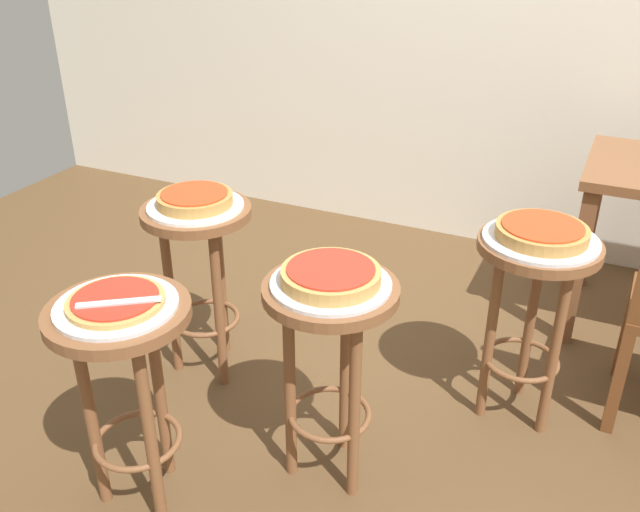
# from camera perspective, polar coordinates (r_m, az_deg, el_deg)

# --- Properties ---
(ground_plane) EXTENTS (6.00, 6.00, 0.00)m
(ground_plane) POSITION_cam_1_polar(r_m,az_deg,el_deg) (2.56, 7.25, -13.56)
(ground_plane) COLOR brown
(stool_foreground) EXTENTS (0.40, 0.40, 0.70)m
(stool_foreground) POSITION_cam_1_polar(r_m,az_deg,el_deg) (2.02, -15.88, -8.46)
(stool_foreground) COLOR brown
(stool_foreground) RESTS_ON ground_plane
(serving_plate_foreground) EXTENTS (0.33, 0.33, 0.01)m
(serving_plate_foreground) POSITION_cam_1_polar(r_m,az_deg,el_deg) (1.92, -16.58, -4.00)
(serving_plate_foreground) COLOR silver
(serving_plate_foreground) RESTS_ON stool_foreground
(pizza_foreground) EXTENTS (0.26, 0.26, 0.02)m
(pizza_foreground) POSITION_cam_1_polar(r_m,az_deg,el_deg) (1.92, -16.64, -3.59)
(pizza_foreground) COLOR tan
(pizza_foreground) RESTS_ON serving_plate_foreground
(stool_middle) EXTENTS (0.40, 0.40, 0.70)m
(stool_middle) POSITION_cam_1_polar(r_m,az_deg,el_deg) (2.04, 0.86, -6.82)
(stool_middle) COLOR brown
(stool_middle) RESTS_ON ground_plane
(serving_plate_middle) EXTENTS (0.35, 0.35, 0.01)m
(serving_plate_middle) POSITION_cam_1_polar(r_m,az_deg,el_deg) (1.95, 0.90, -2.33)
(serving_plate_middle) COLOR silver
(serving_plate_middle) RESTS_ON stool_middle
(pizza_middle) EXTENTS (0.29, 0.29, 0.05)m
(pizza_middle) POSITION_cam_1_polar(r_m,az_deg,el_deg) (1.93, 0.91, -1.60)
(pizza_middle) COLOR tan
(pizza_middle) RESTS_ON serving_plate_middle
(stool_leftside) EXTENTS (0.40, 0.40, 0.70)m
(stool_leftside) POSITION_cam_1_polar(r_m,az_deg,el_deg) (2.56, -9.98, 0.33)
(stool_leftside) COLOR brown
(stool_leftside) RESTS_ON ground_plane
(serving_plate_leftside) EXTENTS (0.34, 0.34, 0.01)m
(serving_plate_leftside) POSITION_cam_1_polar(r_m,az_deg,el_deg) (2.49, -10.32, 4.11)
(serving_plate_leftside) COLOR white
(serving_plate_leftside) RESTS_ON stool_leftside
(pizza_leftside) EXTENTS (0.27, 0.27, 0.05)m
(pizza_leftside) POSITION_cam_1_polar(r_m,az_deg,el_deg) (2.48, -10.37, 4.71)
(pizza_leftside) COLOR #B78442
(pizza_leftside) RESTS_ON serving_plate_leftside
(stool_rear) EXTENTS (0.40, 0.40, 0.70)m
(stool_rear) POSITION_cam_1_polar(r_m,az_deg,el_deg) (2.39, 17.25, -2.64)
(stool_rear) COLOR brown
(stool_rear) RESTS_ON ground_plane
(serving_plate_rear) EXTENTS (0.37, 0.37, 0.01)m
(serving_plate_rear) POSITION_cam_1_polar(r_m,az_deg,el_deg) (2.31, 17.87, 1.31)
(serving_plate_rear) COLOR silver
(serving_plate_rear) RESTS_ON stool_rear
(pizza_rear) EXTENTS (0.29, 0.29, 0.05)m
(pizza_rear) POSITION_cam_1_polar(r_m,az_deg,el_deg) (2.30, 17.97, 1.95)
(pizza_rear) COLOR #B78442
(pizza_rear) RESTS_ON serving_plate_rear
(pizza_server_knife) EXTENTS (0.19, 0.15, 0.01)m
(pizza_server_knife) POSITION_cam_1_polar(r_m,az_deg,el_deg) (1.88, -16.38, -3.71)
(pizza_server_knife) COLOR silver
(pizza_server_knife) RESTS_ON pizza_foreground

